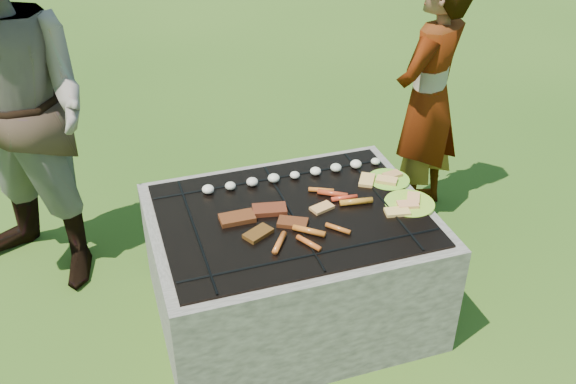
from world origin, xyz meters
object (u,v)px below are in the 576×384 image
cook (428,100)px  plate_far (389,180)px  bystander (9,117)px  fire_pit (291,269)px  plate_near (410,204)px

cook → plate_far: bearing=14.8°
plate_far → bystander: (-1.74, 0.58, 0.34)m
plate_far → bystander: bystander is taller
fire_pit → plate_near: 0.66m
plate_far → cook: (0.49, 0.52, 0.14)m
fire_pit → plate_far: (0.56, 0.13, 0.33)m
fire_pit → cook: (1.05, 0.66, 0.47)m
plate_far → cook: cook is taller
bystander → fire_pit: bearing=13.6°
bystander → plate_far: bearing=26.3°
fire_pit → plate_near: bearing=-9.4°
plate_far → bystander: size_ratio=0.14×
plate_near → cook: (0.49, 0.75, 0.14)m
cook → bystander: 2.24m
cook → bystander: size_ratio=0.79×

